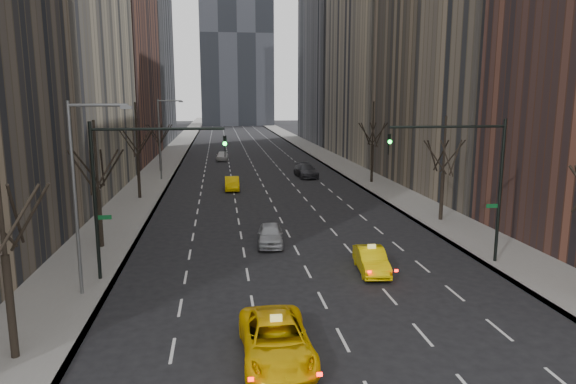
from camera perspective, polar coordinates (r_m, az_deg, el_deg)
name	(u,v)px	position (r m, az deg, el deg)	size (l,w,h in m)	color
sidewalk_left	(171,156)	(84.97, -12.82, 3.96)	(4.50, 320.00, 0.15)	slate
sidewalk_right	(321,154)	(86.29, 3.64, 4.29)	(4.50, 320.00, 0.15)	slate
bld_left_far	(97,8)	(82.88, -20.46, 18.64)	(14.00, 28.00, 44.00)	brown
bld_right_deep	(342,1)	(113.92, 6.07, 20.35)	(14.00, 30.00, 58.00)	#5C5C60
tree_lw_a	(5,257)	(20.31, -28.91, -6.31)	(3.36, 3.50, 8.28)	black
tree_lw_b	(98,190)	(33.44, -20.35, 0.21)	(3.36, 3.50, 7.82)	black
tree_lw_c	(138,156)	(48.98, -16.36, 3.87)	(3.36, 3.50, 8.74)	black
tree_lw_d	(160,144)	(66.79, -14.07, 5.21)	(3.36, 3.50, 7.36)	black
tree_rw_b	(443,173)	(40.14, 16.84, 2.03)	(3.36, 3.50, 7.82)	black
tree_rw_c	(372,147)	(56.86, 9.37, 5.01)	(3.36, 3.50, 8.74)	black
traffic_mast_left	(128,175)	(26.78, -17.30, 1.83)	(6.69, 0.39, 8.00)	black
traffic_mast_right	(473,168)	(29.74, 19.85, 2.50)	(6.69, 0.39, 8.00)	black
streetlight_near	(82,179)	(25.19, -21.95, 1.33)	(2.83, 0.22, 9.00)	slate
streetlight_far	(163,131)	(59.57, -13.77, 6.62)	(2.83, 0.22, 9.00)	slate
taxi_suv	(276,340)	(19.08, -1.32, -16.15)	(2.45, 5.31, 1.47)	#FFC805
taxi_sedan	(371,260)	(28.20, 9.24, -7.49)	(1.40, 4.01, 1.32)	yellow
silver_sedan_ahead	(270,234)	(32.88, -1.97, -4.73)	(1.60, 3.97, 1.35)	#A9ACB1
far_taxi	(232,183)	(52.55, -6.24, 0.95)	(1.43, 4.11, 1.35)	yellow
far_suv_grey	(306,171)	(60.93, 1.99, 2.40)	(2.14, 5.26, 1.53)	#323238
far_car_white	(222,156)	(77.66, -7.32, 4.01)	(1.67, 4.14, 1.41)	white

